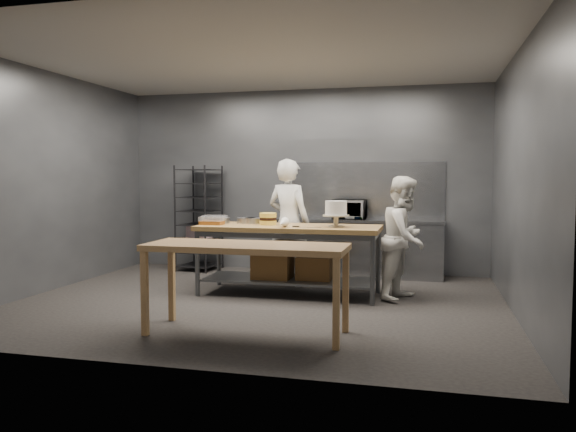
# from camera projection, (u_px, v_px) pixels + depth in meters

# --- Properties ---
(ground) EXTENTS (6.00, 6.00, 0.00)m
(ground) POSITION_uv_depth(u_px,v_px,m) (259.00, 302.00, 7.02)
(ground) COLOR black
(ground) RESTS_ON ground
(back_wall) EXTENTS (6.00, 0.04, 3.00)m
(back_wall) POSITION_uv_depth(u_px,v_px,m) (302.00, 181.00, 9.33)
(back_wall) COLOR #4C4F54
(back_wall) RESTS_ON ground
(work_table) EXTENTS (2.40, 0.90, 0.92)m
(work_table) POSITION_uv_depth(u_px,v_px,m) (289.00, 252.00, 7.43)
(work_table) COLOR brown
(work_table) RESTS_ON ground
(near_counter) EXTENTS (2.00, 0.70, 0.90)m
(near_counter) POSITION_uv_depth(u_px,v_px,m) (246.00, 253.00, 5.54)
(near_counter) COLOR olive
(near_counter) RESTS_ON ground
(back_counter) EXTENTS (2.60, 0.60, 0.90)m
(back_counter) POSITION_uv_depth(u_px,v_px,m) (360.00, 247.00, 8.86)
(back_counter) COLOR slate
(back_counter) RESTS_ON ground
(splashback_panel) EXTENTS (2.60, 0.02, 0.90)m
(splashback_panel) POSITION_uv_depth(u_px,v_px,m) (362.00, 190.00, 9.09)
(splashback_panel) COLOR slate
(splashback_panel) RESTS_ON back_counter
(speed_rack) EXTENTS (0.67, 0.71, 1.75)m
(speed_rack) POSITION_uv_depth(u_px,v_px,m) (199.00, 219.00, 9.40)
(speed_rack) COLOR black
(speed_rack) RESTS_ON ground
(chef_behind) EXTENTS (0.77, 0.63, 1.82)m
(chef_behind) POSITION_uv_depth(u_px,v_px,m) (289.00, 222.00, 8.07)
(chef_behind) COLOR silver
(chef_behind) RESTS_ON ground
(chef_right) EXTENTS (0.83, 0.93, 1.57)m
(chef_right) POSITION_uv_depth(u_px,v_px,m) (405.00, 238.00, 7.15)
(chef_right) COLOR white
(chef_right) RESTS_ON ground
(microwave) EXTENTS (0.54, 0.37, 0.30)m
(microwave) POSITION_uv_depth(u_px,v_px,m) (349.00, 209.00, 8.86)
(microwave) COLOR black
(microwave) RESTS_ON back_counter
(frosted_cake_stand) EXTENTS (0.34, 0.34, 0.34)m
(frosted_cake_stand) POSITION_uv_depth(u_px,v_px,m) (336.00, 210.00, 7.16)
(frosted_cake_stand) COLOR #BDB397
(frosted_cake_stand) RESTS_ON work_table
(layer_cake) EXTENTS (0.23, 0.23, 0.16)m
(layer_cake) POSITION_uv_depth(u_px,v_px,m) (268.00, 219.00, 7.51)
(layer_cake) COLOR #F7D24E
(layer_cake) RESTS_ON work_table
(cake_pans) EXTENTS (0.77, 0.35, 0.07)m
(cake_pans) POSITION_uv_depth(u_px,v_px,m) (237.00, 220.00, 7.80)
(cake_pans) COLOR gray
(cake_pans) RESTS_ON work_table
(piping_bag) EXTENTS (0.15, 0.39, 0.12)m
(piping_bag) POSITION_uv_depth(u_px,v_px,m) (283.00, 223.00, 7.09)
(piping_bag) COLOR white
(piping_bag) RESTS_ON work_table
(offset_spatula) EXTENTS (0.36, 0.02, 0.02)m
(offset_spatula) POSITION_uv_depth(u_px,v_px,m) (303.00, 227.00, 7.14)
(offset_spatula) COLOR slate
(offset_spatula) RESTS_ON work_table
(pastry_clamshells) EXTENTS (0.37, 0.45, 0.11)m
(pastry_clamshells) POSITION_uv_depth(u_px,v_px,m) (213.00, 220.00, 7.67)
(pastry_clamshells) COLOR #9A591E
(pastry_clamshells) RESTS_ON work_table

